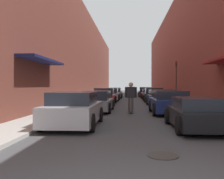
{
  "coord_description": "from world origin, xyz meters",
  "views": [
    {
      "loc": [
        -0.13,
        -2.82,
        1.57
      ],
      "look_at": [
        -1.11,
        11.14,
        1.37
      ],
      "focal_mm": 40.0,
      "sensor_mm": 36.0,
      "label": 1
    }
  ],
  "objects_px": {
    "parked_car_left_0": "(74,110)",
    "parked_car_right_1": "(169,102)",
    "parked_car_right_0": "(196,114)",
    "manhole_cover": "(163,155)",
    "parked_car_right_2": "(161,98)",
    "parked_car_right_3": "(154,95)",
    "skateboarder": "(131,94)",
    "parked_car_left_3": "(110,95)",
    "parked_car_left_1": "(97,102)",
    "parked_car_left_4": "(114,93)",
    "parked_car_left_2": "(105,97)",
    "traffic_light": "(176,77)",
    "parked_car_left_5": "(115,92)",
    "parked_car_right_5": "(145,92)",
    "parked_car_right_4": "(149,94)"
  },
  "relations": [
    {
      "from": "parked_car_right_5",
      "to": "parked_car_left_0",
      "type": "bearing_deg",
      "value": -99.55
    },
    {
      "from": "parked_car_left_5",
      "to": "manhole_cover",
      "type": "distance_m",
      "value": 31.9
    },
    {
      "from": "parked_car_left_4",
      "to": "parked_car_right_1",
      "type": "height_order",
      "value": "parked_car_right_1"
    },
    {
      "from": "parked_car_left_3",
      "to": "parked_car_right_2",
      "type": "bearing_deg",
      "value": -57.81
    },
    {
      "from": "parked_car_right_0",
      "to": "parked_car_left_0",
      "type": "bearing_deg",
      "value": 175.89
    },
    {
      "from": "parked_car_left_5",
      "to": "parked_car_right_0",
      "type": "xyz_separation_m",
      "value": [
        4.62,
        -28.18,
        -0.07
      ]
    },
    {
      "from": "parked_car_right_0",
      "to": "manhole_cover",
      "type": "bearing_deg",
      "value": -115.07
    },
    {
      "from": "parked_car_left_5",
      "to": "parked_car_right_2",
      "type": "relative_size",
      "value": 1.02
    },
    {
      "from": "parked_car_left_2",
      "to": "parked_car_left_5",
      "type": "height_order",
      "value": "parked_car_left_2"
    },
    {
      "from": "parked_car_right_5",
      "to": "traffic_light",
      "type": "height_order",
      "value": "traffic_light"
    },
    {
      "from": "parked_car_right_3",
      "to": "parked_car_left_5",
      "type": "bearing_deg",
      "value": 109.91
    },
    {
      "from": "parked_car_left_1",
      "to": "parked_car_left_5",
      "type": "height_order",
      "value": "parked_car_left_5"
    },
    {
      "from": "parked_car_right_5",
      "to": "parked_car_right_2",
      "type": "bearing_deg",
      "value": -89.38
    },
    {
      "from": "parked_car_right_3",
      "to": "traffic_light",
      "type": "bearing_deg",
      "value": -7.57
    },
    {
      "from": "parked_car_left_1",
      "to": "parked_car_left_2",
      "type": "relative_size",
      "value": 0.89
    },
    {
      "from": "parked_car_right_1",
      "to": "parked_car_right_4",
      "type": "distance_m",
      "value": 16.21
    },
    {
      "from": "parked_car_right_3",
      "to": "traffic_light",
      "type": "height_order",
      "value": "traffic_light"
    },
    {
      "from": "parked_car_right_0",
      "to": "skateboarder",
      "type": "relative_size",
      "value": 2.21
    },
    {
      "from": "parked_car_left_1",
      "to": "parked_car_left_4",
      "type": "distance_m",
      "value": 16.97
    },
    {
      "from": "parked_car_left_2",
      "to": "manhole_cover",
      "type": "xyz_separation_m",
      "value": [
        2.83,
        -15.19,
        -0.66
      ]
    },
    {
      "from": "parked_car_right_3",
      "to": "parked_car_left_2",
      "type": "bearing_deg",
      "value": -138.27
    },
    {
      "from": "parked_car_right_2",
      "to": "skateboarder",
      "type": "xyz_separation_m",
      "value": [
        -2.33,
        -5.22,
        0.46
      ]
    },
    {
      "from": "parked_car_left_1",
      "to": "skateboarder",
      "type": "distance_m",
      "value": 2.34
    },
    {
      "from": "parked_car_left_0",
      "to": "parked_car_left_5",
      "type": "relative_size",
      "value": 0.9
    },
    {
      "from": "parked_car_left_4",
      "to": "parked_car_right_4",
      "type": "height_order",
      "value": "parked_car_left_4"
    },
    {
      "from": "parked_car_right_2",
      "to": "traffic_light",
      "type": "height_order",
      "value": "traffic_light"
    },
    {
      "from": "parked_car_right_1",
      "to": "parked_car_right_2",
      "type": "xyz_separation_m",
      "value": [
        0.17,
        5.27,
        -0.0
      ]
    },
    {
      "from": "parked_car_left_2",
      "to": "parked_car_right_1",
      "type": "relative_size",
      "value": 1.22
    },
    {
      "from": "parked_car_right_4",
      "to": "traffic_light",
      "type": "height_order",
      "value": "traffic_light"
    },
    {
      "from": "skateboarder",
      "to": "parked_car_left_5",
      "type": "bearing_deg",
      "value": 95.62
    },
    {
      "from": "parked_car_right_2",
      "to": "traffic_light",
      "type": "relative_size",
      "value": 1.13
    },
    {
      "from": "parked_car_right_0",
      "to": "traffic_light",
      "type": "bearing_deg",
      "value": 82.23
    },
    {
      "from": "parked_car_left_2",
      "to": "parked_car_right_5",
      "type": "height_order",
      "value": "parked_car_right_5"
    },
    {
      "from": "parked_car_left_5",
      "to": "manhole_cover",
      "type": "bearing_deg",
      "value": -84.71
    },
    {
      "from": "parked_car_left_4",
      "to": "parked_car_right_2",
      "type": "bearing_deg",
      "value": -70.96
    },
    {
      "from": "parked_car_left_0",
      "to": "parked_car_right_1",
      "type": "bearing_deg",
      "value": 46.7
    },
    {
      "from": "parked_car_left_3",
      "to": "parked_car_right_3",
      "type": "distance_m",
      "value": 4.84
    },
    {
      "from": "parked_car_right_1",
      "to": "traffic_light",
      "type": "bearing_deg",
      "value": 77.58
    },
    {
      "from": "parked_car_right_2",
      "to": "traffic_light",
      "type": "xyz_separation_m",
      "value": [
        2.1,
        5.04,
        1.81
      ]
    },
    {
      "from": "parked_car_left_4",
      "to": "parked_car_right_4",
      "type": "distance_m",
      "value": 4.72
    },
    {
      "from": "parked_car_right_3",
      "to": "skateboarder",
      "type": "relative_size",
      "value": 2.31
    },
    {
      "from": "parked_car_right_3",
      "to": "parked_car_right_4",
      "type": "bearing_deg",
      "value": 89.77
    },
    {
      "from": "parked_car_left_1",
      "to": "parked_car_right_0",
      "type": "xyz_separation_m",
      "value": [
        4.4,
        -6.01,
        -0.04
      ]
    },
    {
      "from": "parked_car_right_3",
      "to": "parked_car_left_3",
      "type": "bearing_deg",
      "value": 157.57
    },
    {
      "from": "parked_car_left_3",
      "to": "parked_car_right_0",
      "type": "xyz_separation_m",
      "value": [
        4.52,
        -17.42,
        -0.08
      ]
    },
    {
      "from": "parked_car_left_4",
      "to": "manhole_cover",
      "type": "height_order",
      "value": "parked_car_left_4"
    },
    {
      "from": "parked_car_left_1",
      "to": "manhole_cover",
      "type": "distance_m",
      "value": 9.99
    },
    {
      "from": "parked_car_left_4",
      "to": "parked_car_left_5",
      "type": "relative_size",
      "value": 0.94
    },
    {
      "from": "skateboarder",
      "to": "manhole_cover",
      "type": "relative_size",
      "value": 2.55
    },
    {
      "from": "traffic_light",
      "to": "parked_car_right_1",
      "type": "bearing_deg",
      "value": -102.42
    }
  ]
}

